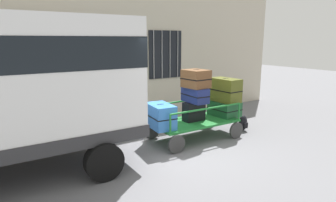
{
  "coord_description": "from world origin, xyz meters",
  "views": [
    {
      "loc": [
        -3.6,
        -5.49,
        2.47
      ],
      "look_at": [
        -0.07,
        0.05,
        1.07
      ],
      "focal_mm": 30.87,
      "sensor_mm": 36.0,
      "label": 1
    }
  ],
  "objects_px": {
    "luggage_cart": "(194,124)",
    "suitcase_midleft_top": "(196,79)",
    "suitcase_midleft_bottom": "(194,111)",
    "backpack": "(243,123)",
    "suitcase_left_bottom": "(160,116)",
    "suitcase_center_bottom": "(224,108)",
    "suitcase_midleft_middle": "(195,95)",
    "suitcase_center_middle": "(225,90)"
  },
  "relations": [
    {
      "from": "suitcase_left_bottom",
      "to": "suitcase_midleft_top",
      "type": "distance_m",
      "value": 1.28
    },
    {
      "from": "suitcase_left_bottom",
      "to": "suitcase_center_middle",
      "type": "relative_size",
      "value": 1.01
    },
    {
      "from": "suitcase_center_bottom",
      "to": "backpack",
      "type": "height_order",
      "value": "suitcase_center_bottom"
    },
    {
      "from": "luggage_cart",
      "to": "suitcase_midleft_bottom",
      "type": "relative_size",
      "value": 4.02
    },
    {
      "from": "suitcase_midleft_bottom",
      "to": "suitcase_center_bottom",
      "type": "distance_m",
      "value": 1.01
    },
    {
      "from": "suitcase_midleft_bottom",
      "to": "backpack",
      "type": "height_order",
      "value": "suitcase_midleft_bottom"
    },
    {
      "from": "suitcase_midleft_bottom",
      "to": "suitcase_center_middle",
      "type": "xyz_separation_m",
      "value": [
        1.0,
        -0.04,
        0.46
      ]
    },
    {
      "from": "luggage_cart",
      "to": "suitcase_midleft_middle",
      "type": "distance_m",
      "value": 0.75
    },
    {
      "from": "luggage_cart",
      "to": "suitcase_center_bottom",
      "type": "bearing_deg",
      "value": -0.38
    },
    {
      "from": "suitcase_center_middle",
      "to": "suitcase_left_bottom",
      "type": "bearing_deg",
      "value": -179.9
    },
    {
      "from": "suitcase_left_bottom",
      "to": "backpack",
      "type": "height_order",
      "value": "suitcase_left_bottom"
    },
    {
      "from": "suitcase_left_bottom",
      "to": "suitcase_center_middle",
      "type": "xyz_separation_m",
      "value": [
        2.01,
        0.0,
        0.42
      ]
    },
    {
      "from": "luggage_cart",
      "to": "backpack",
      "type": "height_order",
      "value": "luggage_cart"
    },
    {
      "from": "luggage_cart",
      "to": "backpack",
      "type": "xyz_separation_m",
      "value": [
        1.53,
        -0.21,
        -0.16
      ]
    },
    {
      "from": "suitcase_midleft_top",
      "to": "backpack",
      "type": "xyz_separation_m",
      "value": [
        1.53,
        -0.18,
        -1.32
      ]
    },
    {
      "from": "suitcase_midleft_top",
      "to": "suitcase_center_middle",
      "type": "relative_size",
      "value": 0.77
    },
    {
      "from": "luggage_cart",
      "to": "suitcase_midleft_top",
      "type": "distance_m",
      "value": 1.16
    },
    {
      "from": "suitcase_center_bottom",
      "to": "suitcase_center_middle",
      "type": "height_order",
      "value": "suitcase_center_middle"
    },
    {
      "from": "suitcase_midleft_bottom",
      "to": "suitcase_midleft_middle",
      "type": "height_order",
      "value": "suitcase_midleft_middle"
    },
    {
      "from": "suitcase_center_bottom",
      "to": "suitcase_midleft_bottom",
      "type": "bearing_deg",
      "value": 177.84
    },
    {
      "from": "suitcase_center_bottom",
      "to": "backpack",
      "type": "distance_m",
      "value": 0.72
    },
    {
      "from": "luggage_cart",
      "to": "suitcase_midleft_top",
      "type": "bearing_deg",
      "value": -90.0
    },
    {
      "from": "suitcase_midleft_top",
      "to": "luggage_cart",
      "type": "bearing_deg",
      "value": 90.0
    },
    {
      "from": "backpack",
      "to": "luggage_cart",
      "type": "bearing_deg",
      "value": 172.09
    },
    {
      "from": "suitcase_left_bottom",
      "to": "suitcase_center_bottom",
      "type": "bearing_deg",
      "value": 0.26
    },
    {
      "from": "suitcase_midleft_middle",
      "to": "suitcase_center_middle",
      "type": "relative_size",
      "value": 0.9
    },
    {
      "from": "suitcase_midleft_middle",
      "to": "luggage_cart",
      "type": "bearing_deg",
      "value": 90.0
    },
    {
      "from": "suitcase_center_bottom",
      "to": "backpack",
      "type": "xyz_separation_m",
      "value": [
        0.52,
        -0.21,
        -0.44
      ]
    },
    {
      "from": "suitcase_midleft_top",
      "to": "backpack",
      "type": "height_order",
      "value": "suitcase_midleft_top"
    },
    {
      "from": "luggage_cart",
      "to": "suitcase_left_bottom",
      "type": "distance_m",
      "value": 1.07
    },
    {
      "from": "suitcase_left_bottom",
      "to": "suitcase_midleft_middle",
      "type": "height_order",
      "value": "suitcase_midleft_middle"
    },
    {
      "from": "suitcase_midleft_top",
      "to": "backpack",
      "type": "relative_size",
      "value": 1.45
    },
    {
      "from": "luggage_cart",
      "to": "suitcase_center_bottom",
      "type": "distance_m",
      "value": 1.04
    },
    {
      "from": "suitcase_midleft_middle",
      "to": "backpack",
      "type": "bearing_deg",
      "value": -7.77
    },
    {
      "from": "luggage_cart",
      "to": "suitcase_center_bottom",
      "type": "relative_size",
      "value": 2.89
    },
    {
      "from": "suitcase_center_middle",
      "to": "backpack",
      "type": "xyz_separation_m",
      "value": [
        0.52,
        -0.2,
        -0.95
      ]
    },
    {
      "from": "suitcase_midleft_middle",
      "to": "suitcase_center_bottom",
      "type": "height_order",
      "value": "suitcase_midleft_middle"
    },
    {
      "from": "suitcase_center_bottom",
      "to": "suitcase_center_middle",
      "type": "distance_m",
      "value": 0.5
    },
    {
      "from": "suitcase_midleft_bottom",
      "to": "suitcase_center_bottom",
      "type": "height_order",
      "value": "suitcase_midleft_bottom"
    },
    {
      "from": "suitcase_center_middle",
      "to": "suitcase_midleft_middle",
      "type": "bearing_deg",
      "value": 179.52
    },
    {
      "from": "backpack",
      "to": "suitcase_midleft_bottom",
      "type": "bearing_deg",
      "value": 170.95
    },
    {
      "from": "luggage_cart",
      "to": "suitcase_left_bottom",
      "type": "relative_size",
      "value": 2.7
    }
  ]
}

